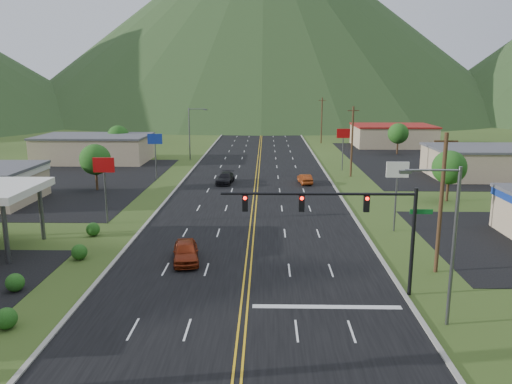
{
  "coord_description": "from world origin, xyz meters",
  "views": [
    {
      "loc": [
        1.29,
        -16.0,
        13.33
      ],
      "look_at": [
        0.47,
        23.94,
        4.5
      ],
      "focal_mm": 35.0,
      "sensor_mm": 36.0,
      "label": 1
    }
  ],
  "objects_px": {
    "traffic_signal": "(350,214)",
    "streetlight_west": "(191,130)",
    "car_red_near": "(186,252)",
    "car_red_far": "(305,179)",
    "streetlight_east": "(449,236)",
    "car_dark_mid": "(225,178)"
  },
  "relations": [
    {
      "from": "streetlight_east",
      "to": "traffic_signal",
      "type": "bearing_deg",
      "value": 139.61
    },
    {
      "from": "streetlight_east",
      "to": "car_red_far",
      "type": "distance_m",
      "value": 39.97
    },
    {
      "from": "car_red_near",
      "to": "traffic_signal",
      "type": "bearing_deg",
      "value": -36.17
    },
    {
      "from": "traffic_signal",
      "to": "streetlight_west",
      "type": "distance_m",
      "value": 58.88
    },
    {
      "from": "car_red_near",
      "to": "car_red_far",
      "type": "height_order",
      "value": "car_red_near"
    },
    {
      "from": "traffic_signal",
      "to": "streetlight_west",
      "type": "bearing_deg",
      "value": 107.97
    },
    {
      "from": "streetlight_west",
      "to": "car_red_far",
      "type": "height_order",
      "value": "streetlight_west"
    },
    {
      "from": "streetlight_west",
      "to": "car_dark_mid",
      "type": "bearing_deg",
      "value": -69.98
    },
    {
      "from": "streetlight_east",
      "to": "streetlight_west",
      "type": "distance_m",
      "value": 64.21
    },
    {
      "from": "traffic_signal",
      "to": "car_red_far",
      "type": "distance_m",
      "value": 35.75
    },
    {
      "from": "streetlight_west",
      "to": "car_red_far",
      "type": "xyz_separation_m",
      "value": [
        18.16,
        -20.56,
        -4.54
      ]
    },
    {
      "from": "car_dark_mid",
      "to": "car_red_near",
      "type": "bearing_deg",
      "value": -85.39
    },
    {
      "from": "traffic_signal",
      "to": "car_red_near",
      "type": "relative_size",
      "value": 2.82
    },
    {
      "from": "traffic_signal",
      "to": "streetlight_east",
      "type": "relative_size",
      "value": 1.46
    },
    {
      "from": "streetlight_east",
      "to": "car_dark_mid",
      "type": "relative_size",
      "value": 1.86
    },
    {
      "from": "car_dark_mid",
      "to": "car_red_far",
      "type": "xyz_separation_m",
      "value": [
        10.66,
        0.02,
        -0.06
      ]
    },
    {
      "from": "streetlight_east",
      "to": "streetlight_west",
      "type": "relative_size",
      "value": 1.0
    },
    {
      "from": "traffic_signal",
      "to": "streetlight_west",
      "type": "relative_size",
      "value": 1.46
    },
    {
      "from": "traffic_signal",
      "to": "streetlight_west",
      "type": "xyz_separation_m",
      "value": [
        -18.16,
        56.0,
        -0.15
      ]
    },
    {
      "from": "car_red_near",
      "to": "car_dark_mid",
      "type": "bearing_deg",
      "value": 79.3
    },
    {
      "from": "traffic_signal",
      "to": "car_dark_mid",
      "type": "xyz_separation_m",
      "value": [
        -10.66,
        35.42,
        -4.63
      ]
    },
    {
      "from": "streetlight_east",
      "to": "streetlight_west",
      "type": "bearing_deg",
      "value": 110.86
    }
  ]
}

